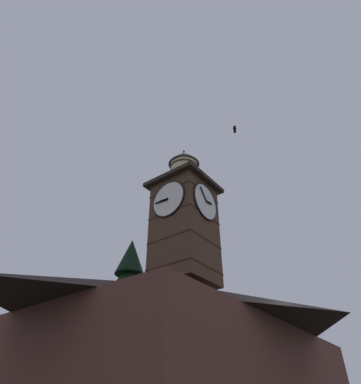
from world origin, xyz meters
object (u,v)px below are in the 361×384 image
(moon, at_px, (24,336))
(pine_tree_behind, at_px, (123,343))
(building_main, at_px, (187,363))
(clock_tower, at_px, (184,220))
(flying_bird_high, at_px, (235,129))

(moon, bearing_deg, pine_tree_behind, 71.76)
(building_main, distance_m, clock_tower, 7.71)
(building_main, bearing_deg, clock_tower, -119.59)
(building_main, height_order, flying_bird_high, flying_bird_high)
(building_main, xyz_separation_m, moon, (-12.18, -37.09, 7.14))
(building_main, relative_size, clock_tower, 1.68)
(building_main, relative_size, flying_bird_high, 22.01)
(clock_tower, height_order, flying_bird_high, flying_bird_high)
(building_main, height_order, moon, moon)
(building_main, xyz_separation_m, pine_tree_behind, (-2.14, -6.62, 1.84))
(clock_tower, xyz_separation_m, flying_bird_high, (-1.94, 3.09, 7.25))
(pine_tree_behind, height_order, moon, pine_tree_behind)
(pine_tree_behind, distance_m, flying_bird_high, 16.22)
(pine_tree_behind, bearing_deg, building_main, 72.10)
(building_main, distance_m, flying_bird_high, 15.37)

